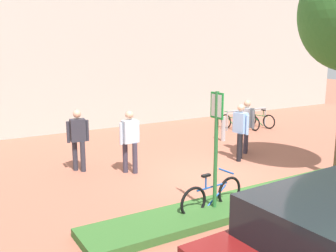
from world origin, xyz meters
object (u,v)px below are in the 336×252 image
Objects in this scene: parking_sign_post at (216,136)px; bollard_steel at (223,129)px; person_suited_dark at (78,136)px; bike_at_sign at (212,196)px; person_shirt_blue at (240,128)px; person_casual_tan at (130,138)px; person_shirt_white at (247,123)px; bike_rack_cluster at (247,120)px.

bollard_steel is (4.18, 4.94, -1.21)m from parking_sign_post.
parking_sign_post reaches higher than person_suited_dark.
person_shirt_blue reaches higher than bike_at_sign.
bike_at_sign is at bearing -139.09° from person_shirt_blue.
bollard_steel is at bearing 62.89° from person_shirt_blue.
parking_sign_post reaches higher than person_casual_tan.
person_shirt_white is 4.16m from person_casual_tan.
person_shirt_blue is at bearing -9.68° from person_casual_tan.
person_casual_tan is (-0.34, 3.33, -0.68)m from parking_sign_post.
bike_at_sign is at bearing -136.71° from bike_rack_cluster.
bollard_steel is (-2.23, -1.20, 0.10)m from bike_rack_cluster.
person_shirt_blue is at bearing 40.91° from bike_at_sign.
bike_at_sign is (0.03, 0.13, -1.31)m from parking_sign_post.
person_shirt_blue is at bearing -143.02° from person_shirt_white.
person_casual_tan is (-6.75, -2.80, 0.63)m from bike_rack_cluster.
person_casual_tan is 1.00× the size of person_shirt_blue.
bike_at_sign is 3.29m from person_casual_tan.
bike_at_sign is 0.98× the size of person_suited_dark.
bike_at_sign is 0.80× the size of bike_rack_cluster.
person_shirt_white is at bearing 40.16° from bike_at_sign.
parking_sign_post is at bearing -130.27° from bollard_steel.
person_casual_tan is 1.44m from person_suited_dark.
bollard_steel is at bearing 49.73° from parking_sign_post.
person_shirt_white and person_casual_tan have the same top height.
bike_rack_cluster is at bearing 28.23° from bollard_steel.
bike_at_sign is 8.76m from bike_rack_cluster.
person_shirt_white reaches higher than bike_at_sign.
person_shirt_blue is (3.06, 2.75, -0.68)m from parking_sign_post.
bollard_steel is at bearing 77.56° from person_shirt_white.
bike_rack_cluster is 1.23× the size of person_suited_dark.
bollard_steel reaches higher than bike_at_sign.
bike_at_sign is 0.98× the size of person_casual_tan.
bike_rack_cluster is at bearing 13.71° from person_suited_dark.
person_shirt_blue is at bearing -134.71° from bike_rack_cluster.
person_shirt_blue is (3.40, -0.58, 0.00)m from person_casual_tan.
parking_sign_post is 1.48× the size of person_shirt_white.
person_suited_dark is at bearing 162.24° from person_shirt_blue.
bike_at_sign is 6.36m from bollard_steel.
person_shirt_white and person_shirt_blue have the same top height.
person_casual_tan is at bearing 170.32° from person_shirt_blue.
parking_sign_post reaches higher than bike_rack_cluster.
person_casual_tan is (-4.16, 0.01, 0.00)m from person_shirt_white.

